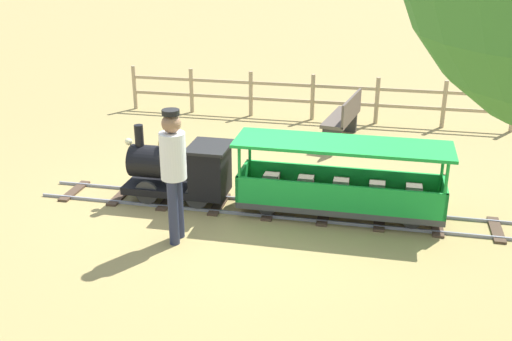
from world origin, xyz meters
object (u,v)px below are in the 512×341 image
(locomotive, at_px, (182,169))
(conductor_person, at_px, (173,166))
(passenger_car, at_px, (340,187))
(park_bench, at_px, (344,118))

(locomotive, xyz_separation_m, conductor_person, (-1.06, -0.28, 0.47))
(locomotive, bearing_deg, conductor_person, -165.24)
(passenger_car, height_order, park_bench, passenger_car)
(locomotive, xyz_separation_m, passenger_car, (0.00, -2.12, -0.06))
(passenger_car, bearing_deg, locomotive, 90.00)
(conductor_person, bearing_deg, passenger_car, -60.08)
(passenger_car, xyz_separation_m, conductor_person, (-1.06, 1.84, 0.53))
(locomotive, distance_m, conductor_person, 1.19)
(passenger_car, bearing_deg, park_bench, 3.71)
(conductor_person, xyz_separation_m, park_bench, (4.13, -1.64, -0.54))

